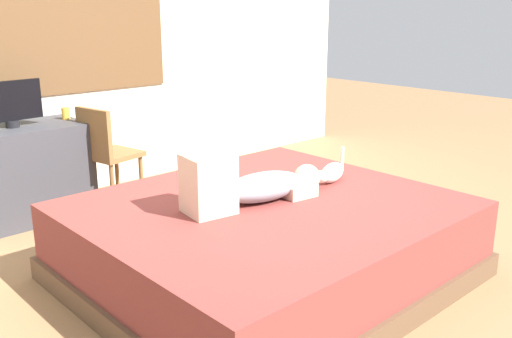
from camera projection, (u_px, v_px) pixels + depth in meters
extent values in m
plane|color=olive|center=(268.00, 268.00, 3.65)|extent=(16.00, 16.00, 0.00)
cube|color=beige|center=(82.00, 27.00, 4.90)|extent=(6.40, 0.12, 2.90)
cube|color=brown|center=(79.00, 10.00, 4.79)|extent=(1.61, 0.02, 1.37)
cube|color=white|center=(79.00, 10.00, 4.79)|extent=(1.53, 0.02, 1.29)
cube|color=brown|center=(266.00, 266.00, 3.52)|extent=(2.17, 1.93, 0.14)
cube|color=brown|center=(266.00, 230.00, 3.45)|extent=(2.10, 1.87, 0.34)
ellipsoid|color=#8C939E|center=(263.00, 187.00, 3.43)|extent=(0.59, 0.34, 0.17)
sphere|color=beige|center=(307.00, 177.00, 3.62)|extent=(0.17, 0.17, 0.17)
cube|color=beige|center=(208.00, 184.00, 3.20)|extent=(0.29, 0.28, 0.34)
cube|color=beige|center=(292.00, 187.00, 3.57)|extent=(0.24, 0.31, 0.08)
ellipsoid|color=silver|center=(332.00, 173.00, 3.80)|extent=(0.28, 0.17, 0.13)
sphere|color=silver|center=(322.00, 177.00, 3.67)|extent=(0.08, 0.08, 0.08)
cylinder|color=silver|center=(342.00, 158.00, 3.90)|extent=(0.03, 0.03, 0.16)
cube|color=#38383D|center=(27.00, 173.00, 4.43)|extent=(0.90, 0.56, 0.74)
cylinder|color=black|center=(12.00, 124.00, 4.28)|extent=(0.10, 0.10, 0.05)
cube|color=black|center=(10.00, 101.00, 4.23)|extent=(0.48, 0.06, 0.30)
cylinder|color=gold|center=(66.00, 113.00, 4.58)|extent=(0.06, 0.06, 0.09)
cylinder|color=brown|center=(117.00, 175.00, 4.88)|extent=(0.04, 0.04, 0.44)
cylinder|color=brown|center=(142.00, 181.00, 4.71)|extent=(0.04, 0.04, 0.44)
cylinder|color=brown|center=(88.00, 184.00, 4.65)|extent=(0.04, 0.04, 0.44)
cylinder|color=brown|center=(113.00, 191.00, 4.47)|extent=(0.04, 0.04, 0.44)
cube|color=brown|center=(113.00, 154.00, 4.61)|extent=(0.45, 0.45, 0.04)
cube|color=brown|center=(94.00, 133.00, 4.42)|extent=(0.11, 0.38, 0.38)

